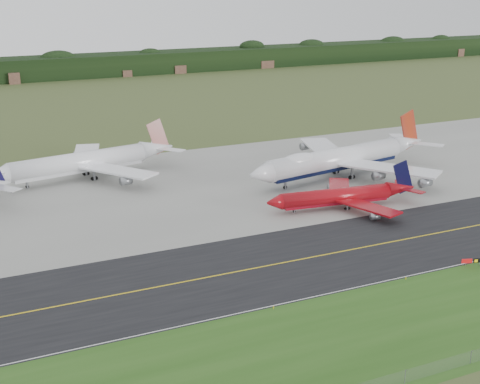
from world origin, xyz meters
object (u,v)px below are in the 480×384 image
(jet_ba_747, at_px, (341,158))
(taxiway_sign, at_px, (473,261))
(jet_star_tail, at_px, (88,161))
(jet_red_737, at_px, (344,196))

(jet_ba_747, height_order, taxiway_sign, jet_ba_747)
(jet_ba_747, height_order, jet_star_tail, jet_ba_747)
(jet_red_737, height_order, taxiway_sign, jet_red_737)
(jet_red_737, height_order, jet_star_tail, jet_star_tail)
(jet_star_tail, bearing_deg, jet_ba_747, -24.01)
(jet_ba_747, xyz_separation_m, jet_star_tail, (-65.53, 29.18, -0.79))
(jet_ba_747, height_order, jet_red_737, jet_ba_747)
(jet_star_tail, relative_size, taxiway_sign, 12.14)
(taxiway_sign, bearing_deg, jet_red_737, 95.50)
(jet_ba_747, xyz_separation_m, jet_red_737, (-13.74, -22.69, -2.61))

